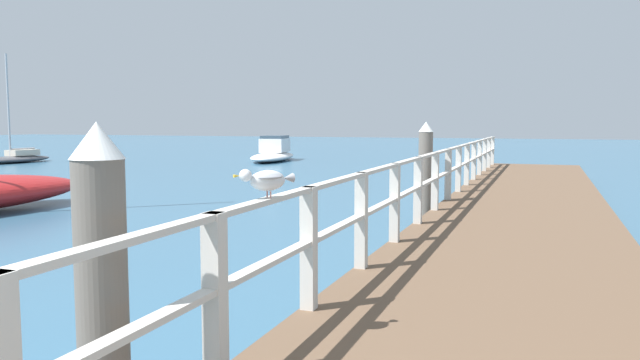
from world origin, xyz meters
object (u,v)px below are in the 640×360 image
(dock_piling_near, at_px, (103,310))
(seagull_foreground, at_px, (267,179))
(boat_2, at_px, (273,152))
(boat_1, at_px, (15,157))
(dock_piling_far, at_px, (425,173))

(dock_piling_near, distance_m, seagull_foreground, 1.49)
(dock_piling_near, height_order, boat_2, dock_piling_near)
(seagull_foreground, height_order, boat_1, boat_1)
(seagull_foreground, xyz_separation_m, boat_2, (-11.78, 25.84, -1.22))
(dock_piling_near, bearing_deg, boat_1, 137.46)
(dock_piling_near, xyz_separation_m, dock_piling_far, (0.00, 9.52, 0.00))
(boat_1, distance_m, boat_2, 13.08)
(seagull_foreground, bearing_deg, dock_piling_far, -50.94)
(dock_piling_far, relative_size, seagull_foreground, 5.06)
(seagull_foreground, relative_size, boat_1, 0.08)
(dock_piling_near, distance_m, boat_2, 29.45)
(dock_piling_near, xyz_separation_m, boat_2, (-11.41, 27.15, -0.60))
(dock_piling_near, xyz_separation_m, boat_1, (-23.00, 21.11, -0.77))
(dock_piling_far, height_order, boat_1, boat_1)
(dock_piling_far, distance_m, boat_2, 21.01)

